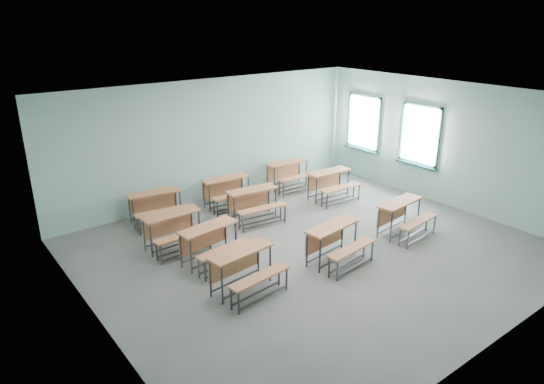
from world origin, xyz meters
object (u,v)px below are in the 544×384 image
(desk_unit_r2c0, at_px, (174,226))
(desk_unit_r3c0, at_px, (156,203))
(desk_unit_r3c2, at_px, (290,171))
(desk_unit_r1c0, at_px, (212,239))
(desk_unit_r2c1, at_px, (254,200))
(desk_unit_r0c2, at_px, (404,213))
(desk_unit_r2c2, at_px, (331,181))
(desk_unit_r0c0, at_px, (245,265))
(desk_unit_r3c1, at_px, (228,188))
(desk_unit_r0c1, at_px, (336,239))

(desk_unit_r2c0, xyz_separation_m, desk_unit_r3c0, (0.26, 1.45, 0.00))
(desk_unit_r3c2, bearing_deg, desk_unit_r3c0, -177.63)
(desk_unit_r1c0, distance_m, desk_unit_r2c1, 2.27)
(desk_unit_r2c0, bearing_deg, desk_unit_r0c2, -30.51)
(desk_unit_r0c2, xyz_separation_m, desk_unit_r2c2, (0.27, 2.60, 0.00))
(desk_unit_r0c0, relative_size, desk_unit_r2c1, 1.00)
(desk_unit_r0c2, xyz_separation_m, desk_unit_r2c1, (-2.20, 2.69, 0.00))
(desk_unit_r0c0, xyz_separation_m, desk_unit_r3c0, (0.04, 3.76, 0.00))
(desk_unit_r2c0, xyz_separation_m, desk_unit_r3c1, (2.19, 1.31, 0.00))
(desk_unit_r2c0, bearing_deg, desk_unit_r0c1, -48.95)
(desk_unit_r1c0, height_order, desk_unit_r2c1, same)
(desk_unit_r0c2, relative_size, desk_unit_r1c0, 0.99)
(desk_unit_r0c0, distance_m, desk_unit_r0c1, 2.07)
(desk_unit_r3c0, bearing_deg, desk_unit_r0c0, -83.08)
(desk_unit_r0c1, xyz_separation_m, desk_unit_r2c1, (-0.07, 2.72, 0.00))
(desk_unit_r2c2, distance_m, desk_unit_r3c1, 2.78)
(desk_unit_r3c2, bearing_deg, desk_unit_r0c2, -86.52)
(desk_unit_r2c0, distance_m, desk_unit_r2c2, 4.69)
(desk_unit_r3c1, distance_m, desk_unit_r3c2, 2.16)
(desk_unit_r3c0, distance_m, desk_unit_r3c2, 4.08)
(desk_unit_r0c2, bearing_deg, desk_unit_r2c1, 122.65)
(desk_unit_r0c1, xyz_separation_m, desk_unit_r2c2, (2.41, 2.63, 0.00))
(desk_unit_r0c2, bearing_deg, desk_unit_r1c0, 153.85)
(desk_unit_r0c0, xyz_separation_m, desk_unit_r1c0, (0.08, 1.27, 0.00))
(desk_unit_r2c1, xyz_separation_m, desk_unit_r3c1, (-0.02, 1.12, 0.00))
(desk_unit_r2c0, relative_size, desk_unit_r3c0, 0.94)
(desk_unit_r2c1, xyz_separation_m, desk_unit_r3c2, (2.13, 1.26, 0.00))
(desk_unit_r0c2, distance_m, desk_unit_r2c1, 3.48)
(desk_unit_r0c2, xyz_separation_m, desk_unit_r2c0, (-4.42, 2.50, 0.00))
(desk_unit_r2c1, bearing_deg, desk_unit_r1c0, -140.72)
(desk_unit_r2c2, distance_m, desk_unit_r3c2, 1.39)
(desk_unit_r0c1, height_order, desk_unit_r3c2, same)
(desk_unit_r0c0, relative_size, desk_unit_r0c2, 1.00)
(desk_unit_r2c0, relative_size, desk_unit_r3c1, 0.97)
(desk_unit_r0c0, relative_size, desk_unit_r3c0, 0.99)
(desk_unit_r1c0, xyz_separation_m, desk_unit_r2c0, (-0.30, 1.05, 0.00))
(desk_unit_r2c1, relative_size, desk_unit_r2c2, 1.04)
(desk_unit_r2c2, bearing_deg, desk_unit_r0c1, -130.26)
(desk_unit_r3c2, bearing_deg, desk_unit_r2c1, -147.02)
(desk_unit_r0c1, distance_m, desk_unit_r3c0, 4.46)
(desk_unit_r0c0, relative_size, desk_unit_r1c0, 0.99)
(desk_unit_r0c1, xyz_separation_m, desk_unit_r2c0, (-2.28, 2.53, 0.00))
(desk_unit_r2c1, xyz_separation_m, desk_unit_r3c0, (-1.95, 1.26, 0.00))
(desk_unit_r0c1, distance_m, desk_unit_r2c2, 3.56)
(desk_unit_r1c0, relative_size, desk_unit_r2c1, 1.01)
(desk_unit_r1c0, relative_size, desk_unit_r2c0, 1.07)
(desk_unit_r0c1, height_order, desk_unit_r2c1, same)
(desk_unit_r0c0, distance_m, desk_unit_r3c1, 4.12)
(desk_unit_r0c2, relative_size, desk_unit_r3c2, 1.04)
(desk_unit_r0c2, height_order, desk_unit_r1c0, same)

